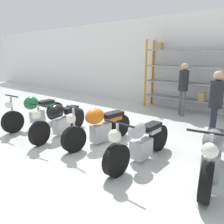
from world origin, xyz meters
TOP-DOWN VIEW (x-y plane):
  - ground_plane at (0.00, 0.00)m, footprint 30.00×30.00m
  - back_wall at (0.00, 4.79)m, footprint 30.00×0.08m
  - shelving_rack at (0.71, 4.42)m, footprint 4.23×0.63m
  - motorcycle_green at (-2.41, -0.26)m, footprint 0.57×2.08m
  - motorcycle_black at (-1.19, -0.30)m, footprint 0.73×2.02m
  - motorcycle_orange at (-0.05, -0.03)m, footprint 0.59×2.01m
  - motorcycle_silver at (1.20, -0.21)m, footprint 0.64×2.03m
  - motorcycle_grey at (2.48, 0.03)m, footprint 0.72×1.98m
  - person_browsing at (1.97, 1.91)m, footprint 0.36×0.36m
  - person_near_rack at (0.44, 3.69)m, footprint 0.45×0.45m

SIDE VIEW (x-z plane):
  - ground_plane at x=0.00m, z-range 0.00..0.00m
  - motorcycle_silver at x=1.20m, z-range -0.07..0.90m
  - motorcycle_orange at x=-0.05m, z-range -0.06..0.94m
  - motorcycle_black at x=-1.19m, z-range -0.05..0.93m
  - motorcycle_grey at x=2.48m, z-range -0.07..0.96m
  - motorcycle_green at x=-2.41m, z-range -0.05..0.98m
  - person_browsing at x=1.97m, z-range 0.15..1.87m
  - person_near_rack at x=0.44m, z-range 0.17..1.98m
  - shelving_rack at x=0.71m, z-range 0.05..2.73m
  - back_wall at x=0.00m, z-range 0.00..3.60m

